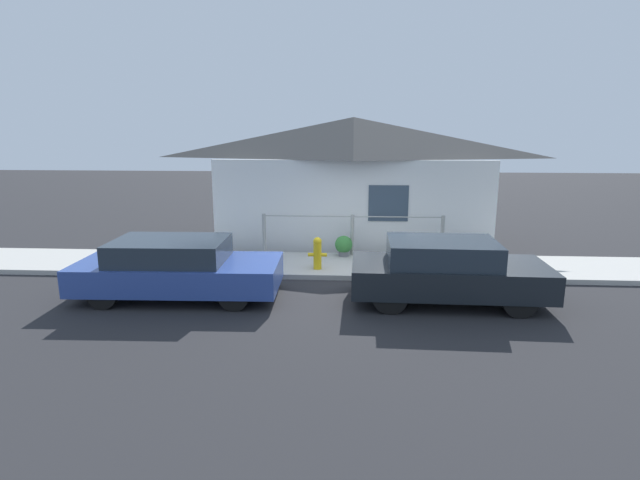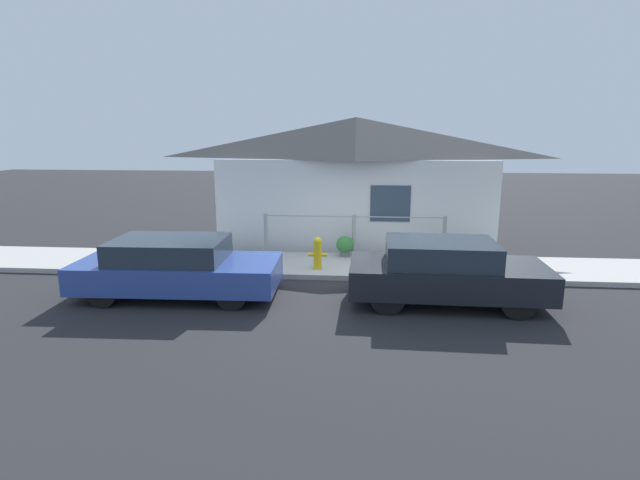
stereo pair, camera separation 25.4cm
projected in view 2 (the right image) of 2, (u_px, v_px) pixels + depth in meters
ground_plane at (352, 281)px, 11.61m from camera, size 60.00×60.00×0.00m
sidewalk at (353, 266)px, 12.65m from camera, size 24.00×2.17×0.12m
house at (356, 145)px, 14.48m from camera, size 8.30×2.23×3.80m
fence at (354, 233)px, 13.42m from camera, size 4.90×0.10×1.10m
car_left at (176, 267)px, 10.48m from camera, size 4.23×1.89×1.23m
car_right at (445, 272)px, 10.02m from camera, size 3.94×1.81×1.29m
fire_hydrant at (318, 252)px, 12.09m from camera, size 0.46×0.21×0.79m
potted_plant_near_hydrant at (345, 245)px, 13.31m from camera, size 0.47×0.47×0.56m
potted_plant_by_fence at (205, 245)px, 13.18m from camera, size 0.46×0.46×0.59m
potted_plant_corner at (426, 254)px, 12.55m from camera, size 0.37×0.37×0.51m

